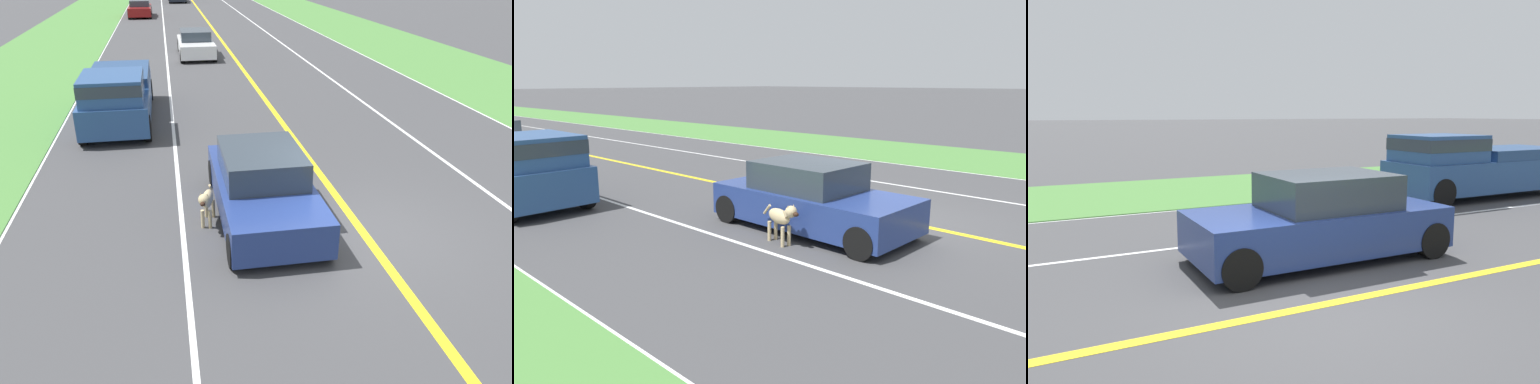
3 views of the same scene
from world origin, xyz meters
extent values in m
plane|color=#424244|center=(0.00, 0.00, 0.00)|extent=(400.00, 400.00, 0.00)
cube|color=yellow|center=(0.00, 0.00, 0.00)|extent=(0.18, 160.00, 0.01)
cube|color=white|center=(7.00, 0.00, 0.00)|extent=(0.14, 160.00, 0.01)
cube|color=white|center=(3.50, 0.00, 0.00)|extent=(0.10, 160.00, 0.01)
cube|color=#4C843D|center=(10.00, 0.00, 0.01)|extent=(6.00, 160.00, 0.03)
cube|color=navy|center=(1.82, -0.97, 0.51)|extent=(1.85, 4.24, 0.68)
cube|color=#2D3842|center=(1.82, -1.13, 1.13)|extent=(1.59, 2.03, 0.57)
cylinder|color=black|center=(2.65, 0.76, 0.30)|extent=(0.22, 0.61, 0.61)
cylinder|color=black|center=(2.65, -2.69, 0.30)|extent=(0.22, 0.61, 0.61)
cylinder|color=black|center=(0.98, 0.76, 0.30)|extent=(0.22, 0.61, 0.61)
cylinder|color=black|center=(0.98, -2.69, 0.30)|extent=(0.22, 0.61, 0.61)
ellipsoid|color=#D1B784|center=(2.96, -0.88, 0.53)|extent=(0.36, 0.69, 0.29)
cylinder|color=#D1B784|center=(3.09, -0.67, 0.20)|extent=(0.07, 0.07, 0.39)
cylinder|color=#D1B784|center=(2.98, -1.12, 0.20)|extent=(0.07, 0.07, 0.39)
cylinder|color=#D1B784|center=(2.95, -0.64, 0.20)|extent=(0.07, 0.07, 0.39)
cylinder|color=#D1B784|center=(2.84, -1.09, 0.20)|extent=(0.07, 0.07, 0.39)
cylinder|color=#D1B784|center=(3.03, -0.61, 0.65)|extent=(0.18, 0.21, 0.18)
sphere|color=#D1B784|center=(3.06, -0.50, 0.71)|extent=(0.27, 0.27, 0.22)
ellipsoid|color=#331E14|center=(3.09, -0.35, 0.69)|extent=(0.12, 0.13, 0.08)
cone|color=tan|center=(3.11, -0.52, 0.79)|extent=(0.09, 0.09, 0.10)
cone|color=tan|center=(3.00, -0.49, 0.79)|extent=(0.09, 0.09, 0.10)
cylinder|color=#D1B784|center=(2.86, -1.30, 0.58)|extent=(0.11, 0.25, 0.24)
cube|color=#284C84|center=(5.16, -8.41, 0.66)|extent=(1.99, 5.65, 0.86)
cube|color=#284C84|center=(5.16, -6.77, 1.46)|extent=(1.75, 2.13, 0.73)
cube|color=#2D3842|center=(5.16, -6.77, 1.57)|extent=(1.77, 2.16, 0.32)
cube|color=navy|center=(5.16, -9.60, 1.24)|extent=(1.95, 3.21, 0.30)
cylinder|color=black|center=(6.07, -6.12, 0.38)|extent=(0.22, 0.76, 0.76)
cylinder|color=black|center=(6.07, -10.70, 0.38)|extent=(0.22, 0.76, 0.76)
cylinder|color=black|center=(4.25, -6.12, 0.38)|extent=(0.22, 0.76, 0.76)
camera|label=1|loc=(3.58, 8.09, 4.98)|focal=35.00mm
camera|label=2|loc=(9.70, 5.32, 3.05)|focal=35.00mm
camera|label=3|loc=(-5.14, 3.19, 2.39)|focal=35.00mm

